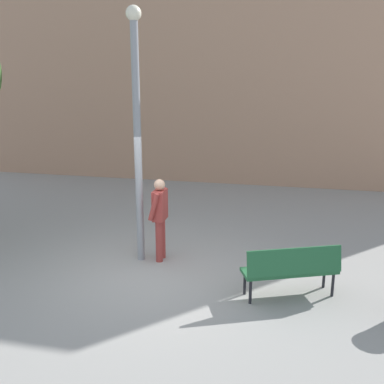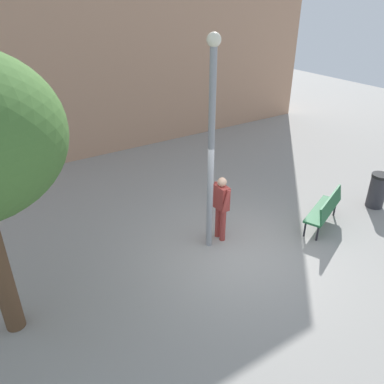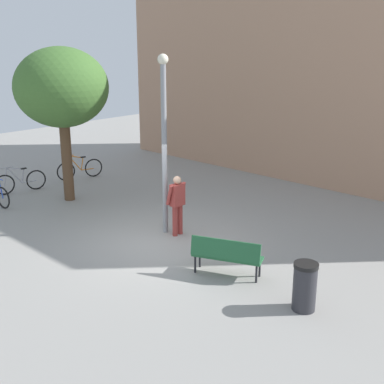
{
  "view_description": "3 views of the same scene",
  "coord_description": "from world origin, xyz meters",
  "px_view_note": "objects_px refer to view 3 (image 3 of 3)",
  "views": [
    {
      "loc": [
        2.36,
        -7.18,
        3.61
      ],
      "look_at": [
        0.25,
        2.22,
        1.05
      ],
      "focal_mm": 40.99,
      "sensor_mm": 36.0,
      "label": 1
    },
    {
      "loc": [
        -4.97,
        -5.52,
        5.55
      ],
      "look_at": [
        -0.23,
        1.76,
        0.88
      ],
      "focal_mm": 35.9,
      "sensor_mm": 36.0,
      "label": 2
    },
    {
      "loc": [
        9.06,
        -8.52,
        5.23
      ],
      "look_at": [
        -0.35,
        1.63,
        0.97
      ],
      "focal_mm": 47.38,
      "sensor_mm": 36.0,
      "label": 3
    }
  ],
  "objects_px": {
    "park_bench": "(226,254)",
    "bicycle_silver": "(20,182)",
    "lamppost": "(164,135)",
    "trash_bin": "(305,286)",
    "plaza_tree": "(62,88)",
    "bicycle_orange": "(80,169)",
    "person_by_lamppost": "(177,201)"
  },
  "relations": [
    {
      "from": "park_bench",
      "to": "bicycle_orange",
      "type": "xyz_separation_m",
      "value": [
        -9.34,
        2.61,
        -0.16
      ]
    },
    {
      "from": "person_by_lamppost",
      "to": "trash_bin",
      "type": "xyz_separation_m",
      "value": [
        4.64,
        -1.14,
        -0.46
      ]
    },
    {
      "from": "park_bench",
      "to": "bicycle_silver",
      "type": "height_order",
      "value": "bicycle_silver"
    },
    {
      "from": "person_by_lamppost",
      "to": "bicycle_orange",
      "type": "distance_m",
      "value": 6.97
    },
    {
      "from": "bicycle_orange",
      "to": "trash_bin",
      "type": "distance_m",
      "value": 11.72
    },
    {
      "from": "park_bench",
      "to": "plaza_tree",
      "type": "xyz_separation_m",
      "value": [
        -7.43,
        0.84,
        3.12
      ]
    },
    {
      "from": "person_by_lamppost",
      "to": "bicycle_orange",
      "type": "relative_size",
      "value": 0.95
    },
    {
      "from": "trash_bin",
      "to": "lamppost",
      "type": "bearing_deg",
      "value": 168.04
    },
    {
      "from": "plaza_tree",
      "to": "bicycle_orange",
      "type": "xyz_separation_m",
      "value": [
        -1.91,
        1.77,
        -3.28
      ]
    },
    {
      "from": "plaza_tree",
      "to": "person_by_lamppost",
      "type": "bearing_deg",
      "value": 2.48
    },
    {
      "from": "lamppost",
      "to": "park_bench",
      "type": "bearing_deg",
      "value": -18.18
    },
    {
      "from": "park_bench",
      "to": "bicycle_orange",
      "type": "distance_m",
      "value": 9.7
    },
    {
      "from": "park_bench",
      "to": "bicycle_silver",
      "type": "bearing_deg",
      "value": 178.99
    },
    {
      "from": "trash_bin",
      "to": "park_bench",
      "type": "bearing_deg",
      "value": 177.45
    },
    {
      "from": "bicycle_orange",
      "to": "trash_bin",
      "type": "xyz_separation_m",
      "value": [
        11.4,
        -2.7,
        0.12
      ]
    },
    {
      "from": "person_by_lamppost",
      "to": "bicycle_orange",
      "type": "xyz_separation_m",
      "value": [
        -6.76,
        1.56,
        -0.58
      ]
    },
    {
      "from": "plaza_tree",
      "to": "bicycle_silver",
      "type": "relative_size",
      "value": 2.78
    },
    {
      "from": "person_by_lamppost",
      "to": "park_bench",
      "type": "xyz_separation_m",
      "value": [
        2.57,
        -1.05,
        -0.42
      ]
    },
    {
      "from": "lamppost",
      "to": "plaza_tree",
      "type": "relative_size",
      "value": 0.97
    },
    {
      "from": "lamppost",
      "to": "person_by_lamppost",
      "type": "height_order",
      "value": "lamppost"
    },
    {
      "from": "lamppost",
      "to": "park_bench",
      "type": "xyz_separation_m",
      "value": [
        2.96,
        -0.97,
        -2.18
      ]
    },
    {
      "from": "plaza_tree",
      "to": "trash_bin",
      "type": "height_order",
      "value": "plaza_tree"
    },
    {
      "from": "person_by_lamppost",
      "to": "park_bench",
      "type": "bearing_deg",
      "value": -22.18
    },
    {
      "from": "person_by_lamppost",
      "to": "bicycle_silver",
      "type": "xyz_separation_m",
      "value": [
        -6.82,
        -0.88,
        -0.58
      ]
    },
    {
      "from": "person_by_lamppost",
      "to": "plaza_tree",
      "type": "distance_m",
      "value": 5.56
    },
    {
      "from": "trash_bin",
      "to": "plaza_tree",
      "type": "bearing_deg",
      "value": 174.39
    },
    {
      "from": "lamppost",
      "to": "bicycle_orange",
      "type": "xyz_separation_m",
      "value": [
        -6.38,
        1.64,
        -2.35
      ]
    },
    {
      "from": "lamppost",
      "to": "trash_bin",
      "type": "bearing_deg",
      "value": -11.96
    },
    {
      "from": "plaza_tree",
      "to": "bicycle_silver",
      "type": "xyz_separation_m",
      "value": [
        -1.97,
        -0.67,
        -3.28
      ]
    },
    {
      "from": "lamppost",
      "to": "bicycle_orange",
      "type": "relative_size",
      "value": 2.74
    },
    {
      "from": "park_bench",
      "to": "bicycle_silver",
      "type": "distance_m",
      "value": 9.4
    },
    {
      "from": "lamppost",
      "to": "person_by_lamppost",
      "type": "relative_size",
      "value": 2.88
    }
  ]
}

